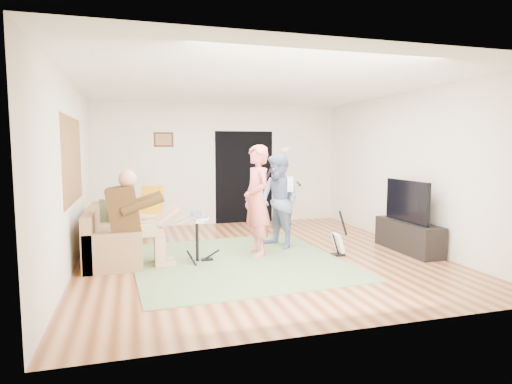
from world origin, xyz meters
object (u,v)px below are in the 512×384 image
Objects in this scene: guitarist at (279,201)px; drum_kit at (197,241)px; singer at (257,201)px; torchiere_lamp at (285,172)px; dining_chair at (150,221)px; sofa at (110,241)px; television at (407,201)px; tv_cabinet at (408,236)px; guitar_spare at (338,243)px.

drum_kit is at bearing -91.91° from guitarist.
singer is 1.03× the size of torchiere_lamp.
dining_chair is at bearing -142.57° from singer.
singer is at bearing -75.37° from guitarist.
sofa is at bearing -113.98° from guitarist.
singer is 1.76× the size of dining_chair.
television reaches higher than sofa.
guitarist is 2.25m from tv_cabinet.
sofa reaches higher than tv_cabinet.
sofa is at bearing 168.87° from tv_cabinet.
drum_kit is 1.65m from guitarist.
sofa is 2.83m from guitarist.
drum_kit is 3.60m from torchiere_lamp.
drum_kit is at bearing -87.77° from singer.
television is (4.07, -2.09, 0.49)m from dining_chair.
television is (1.96, -0.82, 0.04)m from guitarist.
torchiere_lamp reaches higher than guitarist.
drum_kit reaches higher than guitar_spare.
guitar_spare is 3.51m from dining_chair.
torchiere_lamp reaches higher than drum_kit.
television is (3.45, -0.29, 0.53)m from drum_kit.
drum_kit is 0.43× the size of torchiere_lamp.
drum_kit is 0.53× the size of tv_cabinet.
singer is at bearing 162.44° from guitar_spare.
sofa is at bearing 153.22° from drum_kit.
dining_chair reaches higher than drum_kit.
torchiere_lamp is 1.23× the size of tv_cabinet.
drum_kit is 3.51m from tv_cabinet.
guitarist reaches higher than dining_chair.
tv_cabinet is (4.79, -0.94, -0.01)m from sofa.
torchiere_lamp reaches higher than tv_cabinet.
drum_kit is at bearing -26.78° from sofa.
guitarist is (2.77, -0.12, 0.55)m from sofa.
dining_chair is (-2.86, 2.02, 0.15)m from guitar_spare.
torchiere_lamp reaches higher than guitar_spare.
torchiere_lamp is at bearing 111.86° from tv_cabinet.
singer is at bearing -119.11° from torchiere_lamp.
singer is 1.27× the size of tv_cabinet.
guitarist reaches higher than tv_cabinet.
guitar_spare is at bearing -17.16° from dining_chair.
singer is (0.99, 0.17, 0.56)m from drum_kit.
drum_kit is at bearing -132.06° from torchiere_lamp.
torchiere_lamp is at bearing 143.63° from singer.
singer reaches higher than torchiere_lamp.
television is at bearing -11.25° from sofa.
television is at bearing 180.00° from tv_cabinet.
dining_chair reaches higher than sofa.
sofa is 2.64× the size of drum_kit.
singer reaches higher than sofa.
dining_chair is at bearing -142.44° from guitarist.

